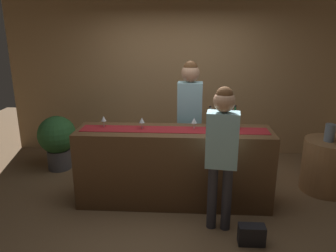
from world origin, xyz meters
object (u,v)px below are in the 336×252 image
at_px(wine_glass_mid_counter, 142,121).
at_px(bartender, 190,109).
at_px(wine_bottle_clear, 210,121).
at_px(wine_bottle_green, 235,120).
at_px(customer_sipping, 222,145).
at_px(handbag, 252,235).
at_px(wine_glass_near_customer, 194,121).
at_px(wine_glass_far_end, 104,119).
at_px(vase_on_side_table, 330,133).
at_px(round_side_table, 327,166).
at_px(potted_plant_tall, 57,139).

xyz_separation_m(wine_glass_mid_counter, bartender, (0.60, 0.55, 0.02)).
height_order(wine_bottle_clear, wine_bottle_green, same).
bearing_deg(customer_sipping, handbag, -32.71).
bearing_deg(wine_bottle_clear, bartender, 114.51).
relative_size(wine_glass_near_customer, wine_glass_far_end, 1.00).
height_order(bartender, handbag, bartender).
distance_m(wine_glass_mid_counter, vase_on_side_table, 2.52).
relative_size(wine_glass_far_end, bartender, 0.08).
height_order(wine_glass_near_customer, vase_on_side_table, wine_glass_near_customer).
bearing_deg(wine_glass_mid_counter, wine_bottle_green, 3.12).
xyz_separation_m(bartender, handbag, (0.67, -1.43, -1.01)).
distance_m(wine_glass_near_customer, wine_glass_mid_counter, 0.65).
xyz_separation_m(wine_bottle_green, round_side_table, (1.37, 0.35, -0.74)).
xyz_separation_m(wine_glass_mid_counter, vase_on_side_table, (2.48, 0.38, -0.24)).
height_order(wine_bottle_clear, bartender, bartender).
xyz_separation_m(wine_glass_near_customer, wine_glass_far_end, (-1.15, 0.02, 0.00)).
height_order(wine_glass_mid_counter, customer_sipping, customer_sipping).
relative_size(wine_glass_far_end, round_side_table, 0.19).
xyz_separation_m(customer_sipping, potted_plant_tall, (-2.44, 1.52, -0.50)).
height_order(wine_bottle_clear, wine_glass_far_end, wine_bottle_clear).
height_order(wine_glass_far_end, bartender, bartender).
distance_m(customer_sipping, round_side_table, 1.99).
distance_m(vase_on_side_table, handbag, 1.91).
bearing_deg(potted_plant_tall, handbag, -33.05).
distance_m(wine_bottle_clear, round_side_table, 1.88).
distance_m(wine_glass_far_end, handbag, 2.22).
bearing_deg(handbag, bartender, 115.00).
bearing_deg(round_side_table, bartender, 175.89).
distance_m(customer_sipping, vase_on_side_table, 1.83).
distance_m(wine_bottle_clear, wine_glass_far_end, 1.34).
xyz_separation_m(wine_glass_far_end, customer_sipping, (1.44, -0.65, -0.09)).
height_order(wine_glass_near_customer, round_side_table, wine_glass_near_customer).
distance_m(wine_bottle_green, wine_glass_mid_counter, 1.16).
xyz_separation_m(wine_glass_near_customer, customer_sipping, (0.29, -0.62, -0.09)).
bearing_deg(bartender, wine_glass_far_end, 26.85).
distance_m(vase_on_side_table, potted_plant_tall, 4.03).
bearing_deg(wine_bottle_clear, wine_bottle_green, 9.24).
bearing_deg(wine_bottle_clear, customer_sipping, -81.23).
bearing_deg(wine_glass_mid_counter, wine_glass_near_customer, 1.97).
height_order(bartender, customer_sipping, bartender).
distance_m(bartender, customer_sipping, 1.21).
distance_m(wine_bottle_green, customer_sipping, 0.71).
distance_m(wine_glass_near_customer, customer_sipping, 0.69).
xyz_separation_m(wine_glass_near_customer, bartender, (-0.05, 0.53, 0.02)).
xyz_separation_m(customer_sipping, vase_on_side_table, (1.54, 0.99, -0.15)).
height_order(wine_bottle_green, round_side_table, wine_bottle_green).
bearing_deg(wine_glass_mid_counter, potted_plant_tall, 148.44).
height_order(wine_glass_mid_counter, bartender, bartender).
height_order(wine_glass_far_end, handbag, wine_glass_far_end).
xyz_separation_m(potted_plant_tall, handbag, (2.76, -1.80, -0.40)).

